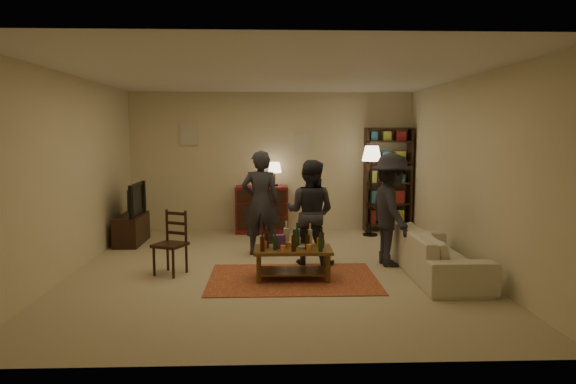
{
  "coord_description": "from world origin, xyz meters",
  "views": [
    {
      "loc": [
        -0.05,
        -7.06,
        1.91
      ],
      "look_at": [
        0.21,
        0.1,
        1.09
      ],
      "focal_mm": 32.0,
      "sensor_mm": 36.0,
      "label": 1
    }
  ],
  "objects_px": {
    "dining_chair": "(172,241)",
    "bookshelf": "(388,179)",
    "tv_stand": "(132,222)",
    "dresser": "(262,208)",
    "person_by_sofa": "(391,210)",
    "coffee_table": "(293,251)",
    "person_right": "(310,212)",
    "floor_lamp": "(372,160)",
    "person_left": "(261,203)",
    "sofa": "(437,253)"
  },
  "relations": [
    {
      "from": "tv_stand",
      "to": "floor_lamp",
      "type": "distance_m",
      "value": 4.44
    },
    {
      "from": "person_right",
      "to": "person_by_sofa",
      "type": "height_order",
      "value": "person_by_sofa"
    },
    {
      "from": "tv_stand",
      "to": "person_left",
      "type": "height_order",
      "value": "person_left"
    },
    {
      "from": "dining_chair",
      "to": "dresser",
      "type": "distance_m",
      "value": 3.1
    },
    {
      "from": "coffee_table",
      "to": "sofa",
      "type": "relative_size",
      "value": 0.49
    },
    {
      "from": "dresser",
      "to": "floor_lamp",
      "type": "bearing_deg",
      "value": -10.14
    },
    {
      "from": "coffee_table",
      "to": "dining_chair",
      "type": "bearing_deg",
      "value": 167.98
    },
    {
      "from": "person_left",
      "to": "bookshelf",
      "type": "bearing_deg",
      "value": -139.42
    },
    {
      "from": "floor_lamp",
      "to": "sofa",
      "type": "bearing_deg",
      "value": -82.51
    },
    {
      "from": "tv_stand",
      "to": "person_right",
      "type": "height_order",
      "value": "person_right"
    },
    {
      "from": "floor_lamp",
      "to": "person_by_sofa",
      "type": "distance_m",
      "value": 2.26
    },
    {
      "from": "dining_chair",
      "to": "bookshelf",
      "type": "bearing_deg",
      "value": 63.69
    },
    {
      "from": "bookshelf",
      "to": "floor_lamp",
      "type": "xyz_separation_m",
      "value": [
        -0.41,
        -0.43,
        0.39
      ]
    },
    {
      "from": "person_by_sofa",
      "to": "coffee_table",
      "type": "bearing_deg",
      "value": 109.49
    },
    {
      "from": "sofa",
      "to": "bookshelf",
      "type": "bearing_deg",
      "value": -0.82
    },
    {
      "from": "coffee_table",
      "to": "bookshelf",
      "type": "xyz_separation_m",
      "value": [
        2.0,
        3.28,
        0.66
      ]
    },
    {
      "from": "sofa",
      "to": "person_by_sofa",
      "type": "distance_m",
      "value": 0.92
    },
    {
      "from": "dresser",
      "to": "person_right",
      "type": "xyz_separation_m",
      "value": [
        0.73,
        -2.42,
        0.29
      ]
    },
    {
      "from": "person_left",
      "to": "dining_chair",
      "type": "bearing_deg",
      "value": 45.35
    },
    {
      "from": "coffee_table",
      "to": "floor_lamp",
      "type": "relative_size",
      "value": 0.61
    },
    {
      "from": "dresser",
      "to": "sofa",
      "type": "bearing_deg",
      "value": -52.46
    },
    {
      "from": "person_left",
      "to": "sofa",
      "type": "bearing_deg",
      "value": 154.33
    },
    {
      "from": "tv_stand",
      "to": "dresser",
      "type": "height_order",
      "value": "dresser"
    },
    {
      "from": "bookshelf",
      "to": "coffee_table",
      "type": "bearing_deg",
      "value": -121.35
    },
    {
      "from": "coffee_table",
      "to": "person_right",
      "type": "height_order",
      "value": "person_right"
    },
    {
      "from": "dining_chair",
      "to": "tv_stand",
      "type": "bearing_deg",
      "value": 143.32
    },
    {
      "from": "coffee_table",
      "to": "tv_stand",
      "type": "xyz_separation_m",
      "value": [
        -2.69,
        2.3,
        0.01
      ]
    },
    {
      "from": "tv_stand",
      "to": "person_by_sofa",
      "type": "bearing_deg",
      "value": -21.32
    },
    {
      "from": "sofa",
      "to": "coffee_table",
      "type": "bearing_deg",
      "value": 92.95
    },
    {
      "from": "bookshelf",
      "to": "dresser",
      "type": "bearing_deg",
      "value": -178.43
    },
    {
      "from": "bookshelf",
      "to": "sofa",
      "type": "xyz_separation_m",
      "value": [
        -0.05,
        -3.18,
        -0.73
      ]
    },
    {
      "from": "person_by_sofa",
      "to": "dresser",
      "type": "bearing_deg",
      "value": 31.11
    },
    {
      "from": "dining_chair",
      "to": "sofa",
      "type": "distance_m",
      "value": 3.59
    },
    {
      "from": "dresser",
      "to": "sofa",
      "type": "distance_m",
      "value": 3.93
    },
    {
      "from": "floor_lamp",
      "to": "dining_chair",
      "type": "bearing_deg",
      "value": -142.09
    },
    {
      "from": "dining_chair",
      "to": "person_by_sofa",
      "type": "height_order",
      "value": "person_by_sofa"
    },
    {
      "from": "dresser",
      "to": "person_left",
      "type": "relative_size",
      "value": 0.83
    },
    {
      "from": "person_left",
      "to": "dresser",
      "type": "bearing_deg",
      "value": -86.75
    },
    {
      "from": "bookshelf",
      "to": "dining_chair",
      "type": "bearing_deg",
      "value": -140.99
    },
    {
      "from": "person_left",
      "to": "person_right",
      "type": "height_order",
      "value": "person_left"
    },
    {
      "from": "dining_chair",
      "to": "floor_lamp",
      "type": "bearing_deg",
      "value": 62.6
    },
    {
      "from": "tv_stand",
      "to": "dresser",
      "type": "distance_m",
      "value": 2.43
    },
    {
      "from": "person_right",
      "to": "person_by_sofa",
      "type": "relative_size",
      "value": 0.94
    },
    {
      "from": "coffee_table",
      "to": "dresser",
      "type": "relative_size",
      "value": 0.75
    },
    {
      "from": "floor_lamp",
      "to": "person_left",
      "type": "height_order",
      "value": "floor_lamp"
    },
    {
      "from": "person_left",
      "to": "person_by_sofa",
      "type": "distance_m",
      "value": 2.03
    },
    {
      "from": "coffee_table",
      "to": "dresser",
      "type": "bearing_deg",
      "value": 97.78
    },
    {
      "from": "sofa",
      "to": "person_right",
      "type": "xyz_separation_m",
      "value": [
        -1.66,
        0.69,
        0.46
      ]
    },
    {
      "from": "floor_lamp",
      "to": "person_left",
      "type": "relative_size",
      "value": 1.02
    },
    {
      "from": "person_right",
      "to": "sofa",
      "type": "bearing_deg",
      "value": 179.61
    }
  ]
}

